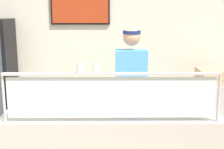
# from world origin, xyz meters

# --- Properties ---
(shop_rear_unit) EXTENTS (6.58, 0.13, 2.70)m
(shop_rear_unit) POSITION_xyz_m (1.08, 2.50, 1.36)
(shop_rear_unit) COLOR silver
(shop_rear_unit) RESTS_ON ground
(sneeze_guard) EXTENTS (2.00, 0.06, 0.47)m
(sneeze_guard) POSITION_xyz_m (1.09, 0.06, 1.24)
(sneeze_guard) COLOR #B2B5BC
(sneeze_guard) RESTS_ON serving_counter
(pizza_tray) EXTENTS (0.44, 0.44, 0.04)m
(pizza_tray) POSITION_xyz_m (1.23, 0.47, 0.97)
(pizza_tray) COLOR #9EA0A8
(pizza_tray) RESTS_ON serving_counter
(pizza_server) EXTENTS (0.12, 0.29, 0.01)m
(pizza_server) POSITION_xyz_m (1.21, 0.45, 0.99)
(pizza_server) COLOR #ADAFB7
(pizza_server) RESTS_ON pizza_tray
(parmesan_shaker) EXTENTS (0.06, 0.06, 0.09)m
(parmesan_shaker) POSITION_xyz_m (0.81, 0.06, 1.46)
(parmesan_shaker) COLOR white
(parmesan_shaker) RESTS_ON sneeze_guard
(pepper_flake_shaker) EXTENTS (0.06, 0.06, 0.10)m
(pepper_flake_shaker) POSITION_xyz_m (0.95, 0.06, 1.46)
(pepper_flake_shaker) COLOR white
(pepper_flake_shaker) RESTS_ON sneeze_guard
(worker_figure) EXTENTS (0.41, 0.50, 1.76)m
(worker_figure) POSITION_xyz_m (1.34, 1.01, 1.01)
(worker_figure) COLOR #23232D
(worker_figure) RESTS_ON ground
(prep_shelf) EXTENTS (0.70, 0.55, 0.84)m
(prep_shelf) POSITION_xyz_m (2.69, 2.01, 0.42)
(prep_shelf) COLOR #B7BABF
(prep_shelf) RESTS_ON ground
(pizza_box_stack) EXTENTS (0.48, 0.47, 0.22)m
(pizza_box_stack) POSITION_xyz_m (2.69, 2.01, 0.96)
(pizza_box_stack) COLOR tan
(pizza_box_stack) RESTS_ON prep_shelf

